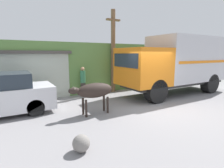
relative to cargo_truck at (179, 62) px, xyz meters
The scene contains 8 objects.
ground_plane 4.00m from the cargo_truck, 153.72° to the right, with size 60.00×60.00×0.00m, color gray.
hillside_embankment 6.11m from the cargo_truck, 121.22° to the left, with size 32.00×5.21×3.05m.
building_backdrop 9.64m from the cargo_truck, 157.18° to the left, with size 6.14×2.70×2.56m.
cargo_truck is the anchor object (origin of this frame).
brown_cow 6.11m from the cargo_truck, behind, with size 1.83×0.59×1.27m.
pedestrian_on_hill 5.79m from the cargo_truck, 156.58° to the left, with size 0.34×0.34×1.67m.
utility_pole 4.03m from the cargo_truck, 142.47° to the left, with size 0.90×0.27×5.03m.
roadside_rock 8.27m from the cargo_truck, 156.37° to the right, with size 0.44×0.44×0.44m.
Camera 1 is at (-5.61, -5.51, 2.39)m, focal length 28.00 mm.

